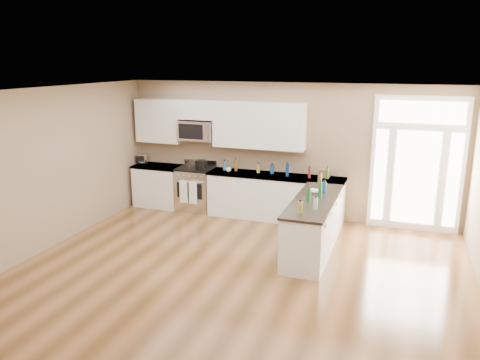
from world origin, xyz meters
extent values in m
plane|color=#583818|center=(0.00, 0.00, 0.00)|extent=(8.00, 8.00, 0.00)
plane|color=#937A5D|center=(0.00, 4.00, 1.40)|extent=(7.00, 0.00, 7.00)
plane|color=#937A5D|center=(-3.50, 0.00, 1.40)|extent=(0.00, 8.00, 8.00)
plane|color=white|center=(0.00, 0.00, 2.80)|extent=(8.00, 8.00, 0.00)
cube|color=white|center=(-2.87, 3.69, 0.45)|extent=(1.06, 0.62, 0.90)
cube|color=black|center=(-2.87, 3.69, 0.05)|extent=(1.02, 0.52, 0.10)
cube|color=black|center=(-2.87, 3.69, 0.92)|extent=(1.10, 0.66, 0.04)
cube|color=white|center=(-0.16, 3.69, 0.45)|extent=(2.81, 0.62, 0.90)
cube|color=black|center=(-0.16, 3.69, 0.05)|extent=(2.77, 0.52, 0.10)
cube|color=black|center=(-0.16, 3.69, 0.92)|extent=(2.85, 0.66, 0.04)
cube|color=white|center=(0.93, 2.24, 0.45)|extent=(0.65, 2.28, 0.90)
cube|color=black|center=(0.93, 2.24, 0.05)|extent=(0.61, 2.18, 0.10)
cube|color=black|center=(0.93, 2.24, 0.92)|extent=(0.69, 2.32, 0.04)
cube|color=white|center=(-2.88, 3.83, 1.93)|extent=(1.04, 0.33, 0.95)
cube|color=white|center=(-0.57, 3.83, 1.93)|extent=(1.94, 0.33, 0.95)
cube|color=white|center=(-1.95, 3.83, 2.20)|extent=(0.82, 0.33, 0.40)
cube|color=silver|center=(-1.95, 3.80, 1.76)|extent=(0.78, 0.40, 0.42)
cube|color=black|center=(-2.01, 3.59, 1.76)|extent=(0.56, 0.01, 0.32)
cube|color=white|center=(2.55, 3.96, 1.30)|extent=(1.70, 0.08, 2.60)
cube|color=white|center=(2.55, 3.91, 1.05)|extent=(0.78, 0.02, 1.80)
cube|color=white|center=(1.89, 3.91, 1.05)|extent=(0.22, 0.02, 1.80)
cube|color=white|center=(3.21, 3.91, 1.05)|extent=(0.22, 0.02, 1.80)
cube|color=white|center=(2.55, 3.91, 2.30)|extent=(1.50, 0.02, 0.40)
cube|color=silver|center=(-1.97, 3.69, 0.46)|extent=(0.78, 0.64, 0.92)
cube|color=black|center=(-1.97, 3.69, 0.94)|extent=(0.78, 0.60, 0.03)
cube|color=silver|center=(-1.97, 3.99, 1.01)|extent=(0.78, 0.04, 0.14)
cube|color=black|center=(-1.97, 3.37, 0.52)|extent=(0.58, 0.01, 0.34)
cylinder|color=silver|center=(-1.97, 3.34, 0.74)|extent=(0.70, 0.02, 0.02)
cube|color=white|center=(-2.09, 3.33, 0.50)|extent=(0.18, 0.02, 0.50)
cube|color=white|center=(-1.87, 3.33, 0.50)|extent=(0.18, 0.02, 0.50)
cylinder|color=black|center=(-1.81, 3.66, 1.05)|extent=(0.26, 0.26, 0.20)
cube|color=silver|center=(-3.35, 3.81, 1.04)|extent=(0.29, 0.26, 0.21)
cube|color=brown|center=(0.83, 3.83, 1.02)|extent=(0.22, 0.17, 0.17)
imported|color=white|center=(-3.35, 3.79, 0.97)|extent=(0.22, 0.22, 0.05)
imported|color=white|center=(0.83, 2.62, 0.97)|extent=(0.21, 0.21, 0.06)
imported|color=white|center=(-1.17, 3.64, 0.98)|extent=(0.14, 0.14, 0.08)
cylinder|color=#19591E|center=(1.00, 2.35, 1.08)|extent=(0.07, 0.07, 0.28)
cylinder|color=navy|center=(-0.25, 3.78, 1.03)|extent=(0.08, 0.08, 0.18)
cylinder|color=brown|center=(0.88, 3.00, 1.08)|extent=(0.08, 0.08, 0.27)
cylinder|color=olive|center=(-0.55, 3.77, 1.03)|extent=(0.07, 0.07, 0.18)
cylinder|color=#26727F|center=(-1.30, 3.75, 1.04)|extent=(0.07, 0.07, 0.20)
cylinder|color=#591919|center=(0.55, 3.68, 1.05)|extent=(0.06, 0.06, 0.22)
cylinder|color=#B2B2B7|center=(1.04, 1.70, 1.03)|extent=(0.07, 0.07, 0.19)
cylinder|color=navy|center=(0.10, 3.67, 1.07)|extent=(0.07, 0.07, 0.26)
cylinder|color=#3F7226|center=(0.90, 3.75, 1.05)|extent=(0.06, 0.06, 0.22)
cylinder|color=#19591E|center=(0.86, 2.05, 1.06)|extent=(0.07, 0.07, 0.24)
cylinder|color=navy|center=(1.02, 2.70, 1.04)|extent=(0.08, 0.08, 0.19)
cylinder|color=brown|center=(-1.05, 3.77, 1.06)|extent=(0.06, 0.06, 0.24)
cylinder|color=olive|center=(0.86, 1.40, 1.04)|extent=(0.08, 0.08, 0.19)
camera|label=1|loc=(2.26, -5.36, 3.23)|focal=35.00mm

